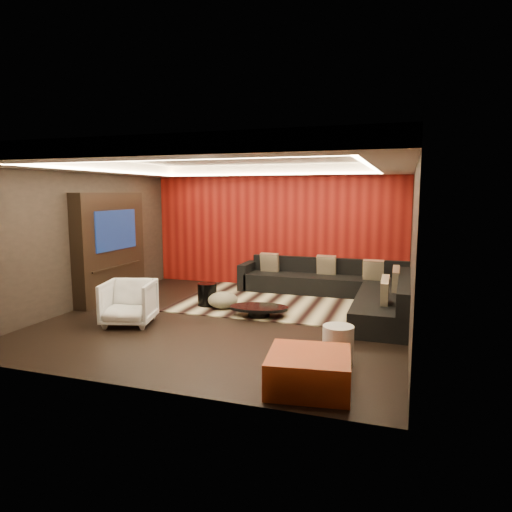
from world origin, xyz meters
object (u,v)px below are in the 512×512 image
(orange_ottoman, at_px, (309,371))
(sectional_sofa, at_px, (343,290))
(drum_stool, at_px, (207,294))
(white_side_table, at_px, (338,345))
(armchair, at_px, (129,303))
(coffee_table, at_px, (259,311))

(orange_ottoman, bearing_deg, sectional_sofa, 92.57)
(orange_ottoman, relative_size, sectional_sofa, 0.25)
(drum_stool, distance_m, sectional_sofa, 2.73)
(white_side_table, xyz_separation_m, armchair, (-3.59, 0.68, 0.12))
(armchair, bearing_deg, coffee_table, 14.88)
(drum_stool, distance_m, armchair, 1.71)
(orange_ottoman, distance_m, sectional_sofa, 4.25)
(coffee_table, xyz_separation_m, sectional_sofa, (1.27, 1.59, 0.15))
(coffee_table, height_order, white_side_table, white_side_table)
(coffee_table, distance_m, orange_ottoman, 3.04)
(white_side_table, bearing_deg, sectional_sofa, 96.60)
(coffee_table, bearing_deg, drum_stool, 160.78)
(coffee_table, height_order, drum_stool, drum_stool)
(drum_stool, xyz_separation_m, sectional_sofa, (2.47, 1.17, 0.02))
(drum_stool, relative_size, white_side_table, 0.87)
(drum_stool, xyz_separation_m, armchair, (-0.73, -1.54, 0.13))
(drum_stool, bearing_deg, white_side_table, -37.75)
(drum_stool, xyz_separation_m, orange_ottoman, (2.66, -3.07, -0.03))
(orange_ottoman, bearing_deg, coffee_table, 118.83)
(armchair, relative_size, sectional_sofa, 0.22)
(drum_stool, bearing_deg, armchair, -115.47)
(drum_stool, xyz_separation_m, white_side_table, (2.86, -2.21, 0.01))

